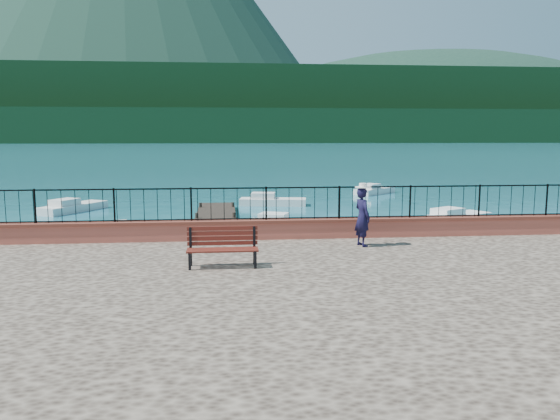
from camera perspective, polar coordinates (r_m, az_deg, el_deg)
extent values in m
plane|color=#19596B|center=(13.11, 1.14, -11.22)|extent=(2000.00, 2000.00, 0.00)
cube|color=#C75848|center=(16.31, -0.40, -2.00)|extent=(28.00, 0.46, 0.58)
cube|color=black|center=(16.20, -0.40, 0.66)|extent=(27.00, 0.05, 0.95)
cube|color=#2D231C|center=(24.65, -6.83, -1.85)|extent=(2.00, 16.00, 0.30)
cube|color=black|center=(312.34, -5.52, 8.69)|extent=(900.00, 60.00, 18.00)
cube|color=black|center=(372.72, -5.59, 10.54)|extent=(900.00, 120.00, 44.00)
ellipsoid|color=#142D23|center=(613.68, 15.55, 7.17)|extent=(448.00, 384.00, 180.00)
cube|color=black|center=(12.90, -6.00, -5.07)|extent=(1.67, 0.51, 0.42)
cube|color=maroon|center=(13.05, -6.03, -2.84)|extent=(1.67, 0.08, 0.51)
imported|color=black|center=(15.33, 8.60, -0.72)|extent=(0.56, 0.69, 1.64)
cylinder|color=white|center=(15.22, 8.67, 2.56)|extent=(0.44, 0.44, 0.12)
cube|color=silver|center=(23.29, -15.79, -2.04)|extent=(3.76, 2.32, 0.80)
cube|color=white|center=(24.53, 0.49, -1.25)|extent=(3.68, 2.48, 0.80)
cube|color=white|center=(28.07, 17.88, -0.48)|extent=(4.21, 3.18, 0.80)
cube|color=silver|center=(32.80, -20.80, 0.54)|extent=(3.19, 4.32, 0.80)
cube|color=silver|center=(33.41, -0.74, 1.18)|extent=(4.18, 1.93, 0.80)
cube|color=silver|center=(40.50, 9.84, 2.24)|extent=(3.53, 3.33, 0.80)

